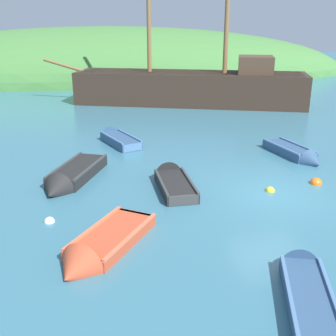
{
  "coord_description": "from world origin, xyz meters",
  "views": [
    {
      "loc": [
        -5.62,
        -12.0,
        5.46
      ],
      "look_at": [
        -3.17,
        2.35,
        0.26
      ],
      "focal_mm": 44.4,
      "sensor_mm": 36.0,
      "label": 1
    }
  ],
  "objects_px": {
    "rowboat_near_dock": "(117,140)",
    "buoy_yellow": "(270,191)",
    "rowboat_portside": "(305,287)",
    "rowboat_center": "(296,155)",
    "sailing_ship": "(192,92)",
    "buoy_orange": "(316,184)",
    "buoy_white": "(49,222)",
    "rowboat_outer_right": "(172,182)",
    "rowboat_outer_left": "(99,250)",
    "rowboat_far": "(71,178)"
  },
  "relations": [
    {
      "from": "rowboat_near_dock",
      "to": "buoy_yellow",
      "type": "relative_size",
      "value": 10.4
    },
    {
      "from": "rowboat_portside",
      "to": "rowboat_center",
      "type": "xyz_separation_m",
      "value": [
        3.96,
        8.61,
        0.03
      ]
    },
    {
      "from": "rowboat_portside",
      "to": "rowboat_center",
      "type": "height_order",
      "value": "rowboat_center"
    },
    {
      "from": "sailing_ship",
      "to": "buoy_orange",
      "type": "distance_m",
      "value": 15.18
    },
    {
      "from": "rowboat_portside",
      "to": "buoy_orange",
      "type": "height_order",
      "value": "rowboat_portside"
    },
    {
      "from": "rowboat_near_dock",
      "to": "buoy_orange",
      "type": "xyz_separation_m",
      "value": [
        6.67,
        -6.44,
        -0.13
      ]
    },
    {
      "from": "buoy_orange",
      "to": "buoy_white",
      "type": "relative_size",
      "value": 1.37
    },
    {
      "from": "rowboat_center",
      "to": "rowboat_outer_right",
      "type": "bearing_deg",
      "value": -80.89
    },
    {
      "from": "buoy_yellow",
      "to": "rowboat_near_dock",
      "type": "bearing_deg",
      "value": 125.13
    },
    {
      "from": "rowboat_portside",
      "to": "rowboat_outer_right",
      "type": "relative_size",
      "value": 1.12
    },
    {
      "from": "rowboat_center",
      "to": "buoy_orange",
      "type": "relative_size",
      "value": 7.84
    },
    {
      "from": "buoy_white",
      "to": "rowboat_near_dock",
      "type": "bearing_deg",
      "value": 73.5
    },
    {
      "from": "rowboat_outer_right",
      "to": "buoy_white",
      "type": "xyz_separation_m",
      "value": [
        -3.98,
        -2.2,
        -0.1
      ]
    },
    {
      "from": "rowboat_outer_left",
      "to": "rowboat_far",
      "type": "relative_size",
      "value": 0.89
    },
    {
      "from": "rowboat_portside",
      "to": "rowboat_outer_left",
      "type": "bearing_deg",
      "value": 80.59
    },
    {
      "from": "rowboat_outer_left",
      "to": "rowboat_center",
      "type": "height_order",
      "value": "rowboat_outer_left"
    },
    {
      "from": "rowboat_far",
      "to": "buoy_orange",
      "type": "height_order",
      "value": "rowboat_far"
    },
    {
      "from": "rowboat_near_dock",
      "to": "rowboat_outer_right",
      "type": "relative_size",
      "value": 1.04
    },
    {
      "from": "buoy_white",
      "to": "rowboat_center",
      "type": "bearing_deg",
      "value": 24.46
    },
    {
      "from": "rowboat_near_dock",
      "to": "rowboat_outer_left",
      "type": "bearing_deg",
      "value": 153.19
    },
    {
      "from": "rowboat_outer_left",
      "to": "rowboat_far",
      "type": "height_order",
      "value": "rowboat_far"
    },
    {
      "from": "buoy_white",
      "to": "sailing_ship",
      "type": "bearing_deg",
      "value": 64.47
    },
    {
      "from": "rowboat_center",
      "to": "rowboat_portside",
      "type": "bearing_deg",
      "value": -36.73
    },
    {
      "from": "rowboat_outer_right",
      "to": "buoy_yellow",
      "type": "xyz_separation_m",
      "value": [
        3.16,
        -1.11,
        -0.1
      ]
    },
    {
      "from": "rowboat_far",
      "to": "buoy_orange",
      "type": "bearing_deg",
      "value": 101.96
    },
    {
      "from": "rowboat_far",
      "to": "buoy_white",
      "type": "height_order",
      "value": "rowboat_far"
    },
    {
      "from": "sailing_ship",
      "to": "buoy_orange",
      "type": "relative_size",
      "value": 41.64
    },
    {
      "from": "buoy_yellow",
      "to": "rowboat_outer_right",
      "type": "bearing_deg",
      "value": 160.59
    },
    {
      "from": "rowboat_outer_left",
      "to": "rowboat_center",
      "type": "distance_m",
      "value": 10.43
    },
    {
      "from": "buoy_white",
      "to": "buoy_orange",
      "type": "bearing_deg",
      "value": 9.21
    },
    {
      "from": "rowboat_outer_left",
      "to": "buoy_yellow",
      "type": "distance_m",
      "value": 6.5
    },
    {
      "from": "buoy_yellow",
      "to": "rowboat_far",
      "type": "bearing_deg",
      "value": 163.19
    },
    {
      "from": "rowboat_outer_right",
      "to": "buoy_orange",
      "type": "relative_size",
      "value": 7.47
    },
    {
      "from": "rowboat_portside",
      "to": "buoy_white",
      "type": "height_order",
      "value": "rowboat_portside"
    },
    {
      "from": "rowboat_outer_left",
      "to": "buoy_orange",
      "type": "xyz_separation_m",
      "value": [
        7.62,
        3.42,
        -0.09
      ]
    },
    {
      "from": "rowboat_near_dock",
      "to": "buoy_white",
      "type": "height_order",
      "value": "rowboat_near_dock"
    },
    {
      "from": "rowboat_center",
      "to": "rowboat_far",
      "type": "distance_m",
      "value": 9.28
    },
    {
      "from": "rowboat_near_dock",
      "to": "rowboat_far",
      "type": "relative_size",
      "value": 0.85
    },
    {
      "from": "rowboat_near_dock",
      "to": "rowboat_center",
      "type": "height_order",
      "value": "rowboat_near_dock"
    },
    {
      "from": "rowboat_far",
      "to": "buoy_orange",
      "type": "relative_size",
      "value": 9.1
    },
    {
      "from": "rowboat_far",
      "to": "rowboat_outer_right",
      "type": "bearing_deg",
      "value": 98.43
    },
    {
      "from": "rowboat_portside",
      "to": "rowboat_center",
      "type": "distance_m",
      "value": 9.47
    },
    {
      "from": "rowboat_center",
      "to": "buoy_yellow",
      "type": "xyz_separation_m",
      "value": [
        -2.52,
        -3.31,
        -0.12
      ]
    },
    {
      "from": "buoy_white",
      "to": "rowboat_portside",
      "type": "bearing_deg",
      "value": -36.47
    },
    {
      "from": "rowboat_portside",
      "to": "buoy_yellow",
      "type": "relative_size",
      "value": 11.25
    },
    {
      "from": "rowboat_portside",
      "to": "buoy_orange",
      "type": "bearing_deg",
      "value": -12.02
    },
    {
      "from": "rowboat_portside",
      "to": "rowboat_far",
      "type": "bearing_deg",
      "value": 53.79
    },
    {
      "from": "rowboat_portside",
      "to": "buoy_orange",
      "type": "relative_size",
      "value": 8.38
    },
    {
      "from": "rowboat_outer_right",
      "to": "sailing_ship",
      "type": "bearing_deg",
      "value": -16.48
    },
    {
      "from": "rowboat_outer_right",
      "to": "rowboat_outer_left",
      "type": "bearing_deg",
      "value": 146.88
    }
  ]
}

